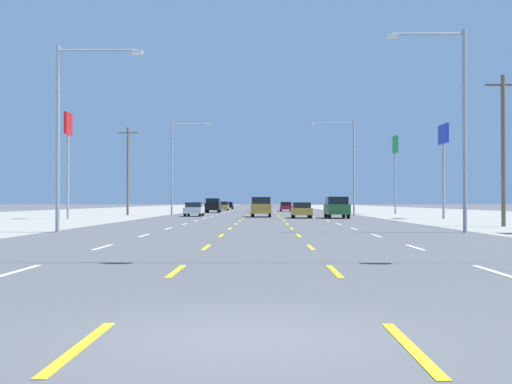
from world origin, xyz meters
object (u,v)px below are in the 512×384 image
object	(u,v)px
pole_sign_left_row_1	(68,139)
streetlight_right_row_1	(349,160)
sedan_inner_right_near	(301,210)
sedan_far_left_distant_b	(229,205)
suv_far_right_nearest	(337,207)
pole_sign_right_row_2	(395,154)
sedan_inner_right_farthest	(286,207)
streetlight_left_row_1	(176,161)
sedan_far_left_midfar	(194,209)
suv_center_turn_far	(262,205)
streetlight_left_row_0	(67,123)
hatchback_far_left_distant_a	(223,206)
streetlight_right_row_0	(457,115)
suv_center_turn_mid	(261,207)
pole_sign_right_row_1	(443,145)
suv_far_left_farther	(213,205)

from	to	relation	value
pole_sign_left_row_1	streetlight_right_row_1	size ratio (longest dim) A/B	0.89
sedan_inner_right_near	sedan_far_left_distant_b	size ratio (longest dim) A/B	1.00
sedan_far_left_distant_b	suv_far_right_nearest	bearing A→B (deg)	-78.73
pole_sign_left_row_1	pole_sign_right_row_2	world-z (taller)	pole_sign_right_row_2
sedan_inner_right_near	sedan_inner_right_farthest	distance (m)	40.65
streetlight_left_row_1	sedan_far_left_midfar	bearing A→B (deg)	-61.92
suv_center_turn_far	streetlight_left_row_0	distance (m)	56.11
hatchback_far_left_distant_a	suv_far_right_nearest	bearing A→B (deg)	-75.03
sedan_inner_right_near	sedan_inner_right_farthest	bearing A→B (deg)	90.19
sedan_far_left_distant_b	streetlight_left_row_1	xyz separation A→B (m)	(-2.76, -56.76, 5.31)
hatchback_far_left_distant_a	pole_sign_right_row_2	distance (m)	40.17
sedan_inner_right_near	sedan_far_left_midfar	size ratio (longest dim) A/B	1.00
suv_far_right_nearest	streetlight_left_row_1	world-z (taller)	streetlight_left_row_1
hatchback_far_left_distant_a	streetlight_left_row_0	bearing A→B (deg)	-92.08
streetlight_right_row_1	streetlight_right_row_0	bearing A→B (deg)	-89.79
hatchback_far_left_distant_a	suv_center_turn_mid	bearing A→B (deg)	-81.80
pole_sign_left_row_1	streetlight_left_row_0	xyz separation A→B (m)	(7.44, -24.78, -1.55)
sedan_far_left_midfar	streetlight_left_row_1	xyz separation A→B (m)	(-2.56, 4.80, 5.31)
sedan_far_left_midfar	sedan_inner_right_farthest	world-z (taller)	same
suv_center_turn_far	pole_sign_right_row_1	world-z (taller)	pole_sign_right_row_1
suv_center_turn_far	pole_sign_left_row_1	distance (m)	35.27
sedan_inner_right_farthest	sedan_far_left_distant_b	distance (m)	29.90
pole_sign_left_row_1	suv_far_left_farther	bearing A→B (deg)	72.45
suv_far_right_nearest	sedan_far_left_midfar	bearing A→B (deg)	151.43
sedan_inner_right_near	suv_center_turn_far	xyz separation A→B (m)	(-3.83, 26.86, 0.27)
pole_sign_left_row_1	suv_center_turn_mid	bearing A→B (deg)	24.43
suv_far_right_nearest	streetlight_left_row_0	world-z (taller)	streetlight_left_row_0
pole_sign_left_row_1	pole_sign_right_row_1	size ratio (longest dim) A/B	1.12
pole_sign_right_row_1	streetlight_right_row_0	distance (m)	26.64
suv_far_left_farther	streetlight_left_row_1	xyz separation A→B (m)	(-2.81, -17.02, 5.04)
sedan_inner_right_farthest	streetlight_left_row_0	xyz separation A→B (m)	(-13.19, -68.91, 4.72)
suv_far_right_nearest	hatchback_far_left_distant_a	world-z (taller)	suv_far_right_nearest
sedan_inner_right_near	streetlight_right_row_1	world-z (taller)	streetlight_right_row_1
suv_center_turn_far	hatchback_far_left_distant_a	distance (m)	24.74
hatchback_far_left_distant_a	streetlight_left_row_1	bearing A→B (deg)	-94.22
hatchback_far_left_distant_a	sedan_inner_right_farthest	bearing A→B (deg)	-44.21
streetlight_left_row_1	suv_center_turn_far	bearing A→B (deg)	57.57
sedan_far_left_midfar	hatchback_far_left_distant_a	distance (m)	43.59
suv_center_turn_far	pole_sign_right_row_2	world-z (taller)	pole_sign_right_row_2
sedan_inner_right_farthest	streetlight_left_row_1	distance (m)	32.07
streetlight_right_row_0	streetlight_right_row_1	bearing A→B (deg)	90.21
streetlight_left_row_1	sedan_inner_right_farthest	bearing A→B (deg)	65.34
sedan_inner_right_farthest	hatchback_far_left_distant_a	xyz separation A→B (m)	(-10.33, 10.05, 0.03)
pole_sign_right_row_2	sedan_inner_right_near	bearing A→B (deg)	-124.07
suv_center_turn_mid	streetlight_right_row_1	world-z (taller)	streetlight_right_row_1
sedan_far_left_midfar	sedan_far_left_distant_b	world-z (taller)	same
suv_center_turn_mid	sedan_inner_right_farthest	bearing A→B (deg)	84.30
streetlight_right_row_1	sedan_inner_right_near	bearing A→B (deg)	-116.68
suv_center_turn_mid	suv_center_turn_far	xyz separation A→B (m)	(-0.06, 22.62, 0.00)
sedan_far_left_midfar	pole_sign_right_row_2	distance (m)	26.55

